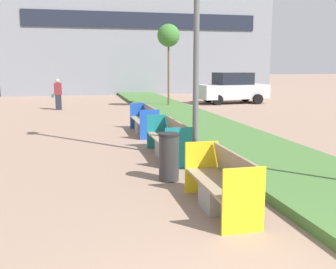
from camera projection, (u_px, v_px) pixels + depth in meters
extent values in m
cube|color=#426B33|center=(201.00, 125.00, 14.66)|extent=(2.80, 120.00, 0.18)
cube|color=gray|center=(138.00, 31.00, 33.49)|extent=(21.49, 6.62, 10.33)
cube|color=#1E2333|center=(144.00, 20.00, 30.18)|extent=(18.05, 0.08, 1.20)
cube|color=gray|center=(219.00, 197.00, 6.31)|extent=(0.52, 0.60, 0.42)
cube|color=gray|center=(219.00, 183.00, 6.27)|extent=(0.58, 1.83, 0.05)
cube|color=gray|center=(236.00, 167.00, 6.28)|extent=(0.14, 1.76, 0.48)
cube|color=yellow|center=(243.00, 201.00, 5.36)|extent=(0.62, 0.04, 0.94)
cube|color=yellow|center=(202.00, 167.00, 7.16)|extent=(0.62, 0.04, 0.94)
cube|color=gray|center=(167.00, 149.00, 9.92)|extent=(0.52, 0.60, 0.42)
cube|color=gray|center=(167.00, 140.00, 9.88)|extent=(0.58, 2.29, 0.05)
cube|color=gray|center=(177.00, 129.00, 9.89)|extent=(0.14, 2.20, 0.48)
cube|color=#197A7F|center=(179.00, 148.00, 8.76)|extent=(0.62, 0.04, 0.94)
cube|color=#197A7F|center=(158.00, 131.00, 10.99)|extent=(0.62, 0.04, 0.94)
cube|color=gray|center=(144.00, 127.00, 13.35)|extent=(0.52, 0.60, 0.42)
cube|color=gray|center=(144.00, 121.00, 13.31)|extent=(0.58, 2.24, 0.05)
cube|color=gray|center=(151.00, 113.00, 13.32)|extent=(0.14, 2.15, 0.48)
cube|color=blue|center=(150.00, 125.00, 12.21)|extent=(0.62, 0.04, 0.94)
cube|color=blue|center=(138.00, 116.00, 14.40)|extent=(0.62, 0.04, 0.94)
cylinder|color=#2D2D30|center=(169.00, 158.00, 7.87)|extent=(0.40, 0.40, 0.92)
cylinder|color=black|center=(169.00, 135.00, 7.78)|extent=(0.42, 0.42, 0.05)
cylinder|color=#56595B|center=(197.00, 14.00, 9.21)|extent=(0.14, 0.14, 6.99)
cylinder|color=brown|center=(169.00, 75.00, 21.07)|extent=(0.10, 0.10, 3.52)
sphere|color=#38702D|center=(169.00, 35.00, 20.71)|extent=(1.19, 1.19, 1.19)
cube|color=#232633|center=(59.00, 102.00, 20.39)|extent=(0.30, 0.22, 0.77)
cube|color=maroon|center=(58.00, 89.00, 20.27)|extent=(0.38, 0.24, 0.62)
sphere|color=tan|center=(57.00, 81.00, 20.20)|extent=(0.21, 0.21, 0.21)
cube|color=#236051|center=(53.00, 96.00, 20.27)|extent=(0.12, 0.20, 0.18)
cube|color=#B7BABF|center=(232.00, 91.00, 23.85)|extent=(4.34, 2.13, 0.84)
cube|color=black|center=(233.00, 78.00, 23.71)|extent=(2.23, 1.73, 0.72)
cylinder|color=black|center=(258.00, 99.00, 23.34)|extent=(0.60, 0.20, 0.60)
cylinder|color=black|center=(245.00, 97.00, 25.07)|extent=(0.60, 0.20, 0.60)
cylinder|color=black|center=(218.00, 100.00, 22.78)|extent=(0.60, 0.20, 0.60)
cylinder|color=black|center=(208.00, 98.00, 24.51)|extent=(0.60, 0.20, 0.60)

